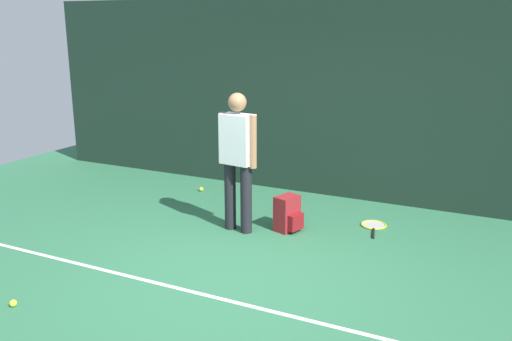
# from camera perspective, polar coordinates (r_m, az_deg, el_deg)

# --- Properties ---
(ground_plane) EXTENTS (12.00, 12.00, 0.00)m
(ground_plane) POSITION_cam_1_polar(r_m,az_deg,el_deg) (5.66, -1.82, -10.78)
(ground_plane) COLOR #2D6B47
(back_fence) EXTENTS (10.00, 0.10, 2.86)m
(back_fence) POSITION_cam_1_polar(r_m,az_deg,el_deg) (7.94, 8.37, 7.37)
(back_fence) COLOR #192D23
(back_fence) RESTS_ON ground
(court_line) EXTENTS (9.00, 0.05, 0.00)m
(court_line) POSITION_cam_1_polar(r_m,az_deg,el_deg) (5.25, -4.62, -13.01)
(court_line) COLOR white
(court_line) RESTS_ON ground
(tennis_player) EXTENTS (0.53, 0.27, 1.70)m
(tennis_player) POSITION_cam_1_polar(r_m,az_deg,el_deg) (6.51, -1.93, 1.71)
(tennis_player) COLOR black
(tennis_player) RESTS_ON ground
(tennis_racket) EXTENTS (0.39, 0.64, 0.03)m
(tennis_racket) POSITION_cam_1_polar(r_m,az_deg,el_deg) (7.06, 12.20, -5.66)
(tennis_racket) COLOR black
(tennis_racket) RESTS_ON ground
(backpack) EXTENTS (0.34, 0.35, 0.44)m
(backpack) POSITION_cam_1_polar(r_m,az_deg,el_deg) (6.73, 3.37, -4.58)
(backpack) COLOR maroon
(backpack) RESTS_ON ground
(tennis_ball_near_player) EXTENTS (0.07, 0.07, 0.07)m
(tennis_ball_near_player) POSITION_cam_1_polar(r_m,az_deg,el_deg) (8.37, -5.74, -1.95)
(tennis_ball_near_player) COLOR #CCE033
(tennis_ball_near_player) RESTS_ON ground
(tennis_ball_by_fence) EXTENTS (0.07, 0.07, 0.07)m
(tennis_ball_by_fence) POSITION_cam_1_polar(r_m,az_deg,el_deg) (5.51, -24.05, -12.56)
(tennis_ball_by_fence) COLOR #CCE033
(tennis_ball_by_fence) RESTS_ON ground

